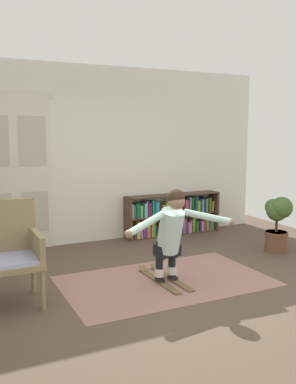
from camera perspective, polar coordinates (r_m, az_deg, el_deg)
ground_plane at (r=5.07m, az=4.15°, el=-13.05°), size 7.20×7.20×0.00m
back_wall at (r=7.10m, az=-6.27°, el=5.03°), size 6.00×0.10×2.90m
double_door at (r=6.72m, az=-17.53°, el=2.65°), size 1.22×0.05×2.45m
rug at (r=5.33m, az=2.39°, el=-11.91°), size 2.53×1.54×0.01m
bookshelf at (r=7.56m, az=3.27°, el=-3.32°), size 1.79×0.30×0.73m
wicker_chair at (r=4.76m, az=-18.11°, el=-7.46°), size 0.60×0.60×1.10m
potted_plant at (r=6.70m, az=17.10°, el=-3.50°), size 0.40×0.51×0.87m
skis_pair at (r=5.35m, az=2.21°, el=-11.62°), size 0.30×0.97×0.07m
person_skier at (r=5.02m, az=3.18°, el=-5.07°), size 1.44×0.55×1.11m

